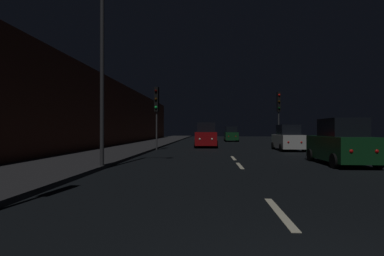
{
  "coord_description": "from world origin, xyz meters",
  "views": [
    {
      "loc": [
        -1.33,
        -2.66,
        1.58
      ],
      "look_at": [
        -2.71,
        20.8,
        1.71
      ],
      "focal_mm": 27.51,
      "sensor_mm": 36.0,
      "label": 1
    }
  ],
  "objects_px": {
    "car_distant_taillights": "(231,135)",
    "car_parked_right_far": "(288,139)",
    "streetlamp_overhead": "(112,31)",
    "traffic_light_far_right": "(279,106)",
    "car_approaching_headlights": "(206,136)",
    "traffic_light_far_left": "(157,104)",
    "car_parked_right_near": "(341,144)"
  },
  "relations": [
    {
      "from": "car_distant_taillights",
      "to": "car_parked_right_far",
      "type": "bearing_deg",
      "value": -170.13
    },
    {
      "from": "streetlamp_overhead",
      "to": "car_parked_right_far",
      "type": "bearing_deg",
      "value": 48.6
    },
    {
      "from": "traffic_light_far_right",
      "to": "car_approaching_headlights",
      "type": "bearing_deg",
      "value": -73.92
    },
    {
      "from": "traffic_light_far_right",
      "to": "car_parked_right_far",
      "type": "height_order",
      "value": "traffic_light_far_right"
    },
    {
      "from": "car_approaching_headlights",
      "to": "traffic_light_far_left",
      "type": "bearing_deg",
      "value": -43.51
    },
    {
      "from": "traffic_light_far_left",
      "to": "car_approaching_headlights",
      "type": "bearing_deg",
      "value": 144.02
    },
    {
      "from": "car_approaching_headlights",
      "to": "car_parked_right_far",
      "type": "relative_size",
      "value": 1.14
    },
    {
      "from": "car_parked_right_far",
      "to": "traffic_light_far_right",
      "type": "bearing_deg",
      "value": -7.22
    },
    {
      "from": "car_parked_right_near",
      "to": "car_approaching_headlights",
      "type": "bearing_deg",
      "value": 25.67
    },
    {
      "from": "traffic_light_far_right",
      "to": "car_distant_taillights",
      "type": "bearing_deg",
      "value": -163.47
    },
    {
      "from": "car_approaching_headlights",
      "to": "car_parked_right_near",
      "type": "relative_size",
      "value": 1.07
    },
    {
      "from": "streetlamp_overhead",
      "to": "car_approaching_headlights",
      "type": "xyz_separation_m",
      "value": [
        3.59,
        15.06,
        -4.49
      ]
    },
    {
      "from": "traffic_light_far_right",
      "to": "car_parked_right_near",
      "type": "relative_size",
      "value": 1.27
    },
    {
      "from": "traffic_light_far_right",
      "to": "car_parked_right_far",
      "type": "xyz_separation_m",
      "value": [
        -0.8,
        -6.32,
        -2.95
      ]
    },
    {
      "from": "car_approaching_headlights",
      "to": "streetlamp_overhead",
      "type": "bearing_deg",
      "value": -13.41
    },
    {
      "from": "streetlamp_overhead",
      "to": "car_approaching_headlights",
      "type": "relative_size",
      "value": 1.93
    },
    {
      "from": "car_approaching_headlights",
      "to": "car_parked_right_far",
      "type": "bearing_deg",
      "value": 57.62
    },
    {
      "from": "traffic_light_far_left",
      "to": "car_parked_right_far",
      "type": "height_order",
      "value": "traffic_light_far_left"
    },
    {
      "from": "streetlamp_overhead",
      "to": "car_distant_taillights",
      "type": "height_order",
      "value": "streetlamp_overhead"
    },
    {
      "from": "car_parked_right_near",
      "to": "traffic_light_far_right",
      "type": "bearing_deg",
      "value": -3.0
    },
    {
      "from": "streetlamp_overhead",
      "to": "car_distant_taillights",
      "type": "bearing_deg",
      "value": 76.47
    },
    {
      "from": "traffic_light_far_right",
      "to": "car_distant_taillights",
      "type": "relative_size",
      "value": 1.32
    },
    {
      "from": "streetlamp_overhead",
      "to": "car_parked_right_near",
      "type": "xyz_separation_m",
      "value": [
        9.8,
        2.14,
        -4.55
      ]
    },
    {
      "from": "traffic_light_far_right",
      "to": "car_parked_right_near",
      "type": "distance_m",
      "value": 15.6
    },
    {
      "from": "car_distant_taillights",
      "to": "car_parked_right_near",
      "type": "distance_m",
      "value": 26.35
    },
    {
      "from": "traffic_light_far_right",
      "to": "car_approaching_headlights",
      "type": "relative_size",
      "value": 1.19
    },
    {
      "from": "traffic_light_far_left",
      "to": "traffic_light_far_right",
      "type": "bearing_deg",
      "value": 128.1
    },
    {
      "from": "streetlamp_overhead",
      "to": "car_parked_right_near",
      "type": "distance_m",
      "value": 11.02
    },
    {
      "from": "car_parked_right_far",
      "to": "car_approaching_headlights",
      "type": "bearing_deg",
      "value": 57.62
    },
    {
      "from": "car_distant_taillights",
      "to": "car_parked_right_far",
      "type": "height_order",
      "value": "car_distant_taillights"
    },
    {
      "from": "traffic_light_far_left",
      "to": "car_parked_right_near",
      "type": "bearing_deg",
      "value": 55.85
    },
    {
      "from": "traffic_light_far_left",
      "to": "car_distant_taillights",
      "type": "height_order",
      "value": "traffic_light_far_left"
    }
  ]
}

